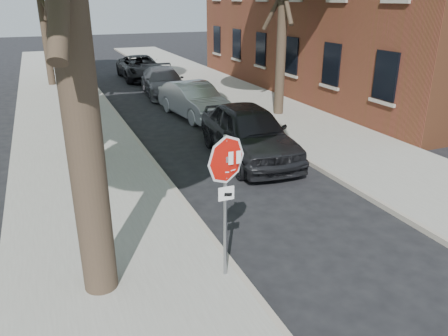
# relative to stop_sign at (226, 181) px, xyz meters

# --- Properties ---
(ground) EXTENTS (120.00, 120.00, 0.00)m
(ground) POSITION_rel_stop_sign_xyz_m (0.70, 0.03, -1.95)
(ground) COLOR black
(ground) RESTS_ON ground
(sidewalk_left) EXTENTS (4.00, 55.00, 0.12)m
(sidewalk_left) POSITION_rel_stop_sign_xyz_m (-1.80, 12.03, -1.89)
(sidewalk_left) COLOR gray
(sidewalk_left) RESTS_ON ground
(sidewalk_right) EXTENTS (4.00, 55.00, 0.12)m
(sidewalk_right) POSITION_rel_stop_sign_xyz_m (6.70, 12.03, -1.89)
(sidewalk_right) COLOR gray
(sidewalk_right) RESTS_ON ground
(curb_left) EXTENTS (0.12, 55.00, 0.13)m
(curb_left) POSITION_rel_stop_sign_xyz_m (0.25, 12.03, -1.88)
(curb_left) COLOR #9E9384
(curb_left) RESTS_ON ground
(curb_right) EXTENTS (0.12, 55.00, 0.13)m
(curb_right) POSITION_rel_stop_sign_xyz_m (4.65, 12.03, -1.88)
(curb_right) COLOR #9E9384
(curb_right) RESTS_ON ground
(stop_sign) EXTENTS (0.76, 0.34, 2.61)m
(stop_sign) POSITION_rel_stop_sign_xyz_m (0.00, 0.00, 0.00)
(stop_sign) COLOR gray
(stop_sign) RESTS_ON sidewalk_left
(car_a) EXTENTS (2.34, 5.11, 1.70)m
(car_a) POSITION_rel_stop_sign_xyz_m (3.19, 5.70, -1.10)
(car_a) COLOR black
(car_a) RESTS_ON ground
(car_b) EXTENTS (2.07, 4.55, 1.45)m
(car_b) POSITION_rel_stop_sign_xyz_m (3.30, 11.26, -1.22)
(car_b) COLOR #A7A9AF
(car_b) RESTS_ON ground
(car_c) EXTENTS (2.37, 4.97, 1.40)m
(car_c) POSITION_rel_stop_sign_xyz_m (3.30, 16.17, -1.25)
(car_c) COLOR #4F4E54
(car_c) RESTS_ON ground
(car_d) EXTENTS (2.47, 5.21, 1.44)m
(car_d) POSITION_rel_stop_sign_xyz_m (3.30, 21.46, -1.23)
(car_d) COLOR black
(car_d) RESTS_ON ground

